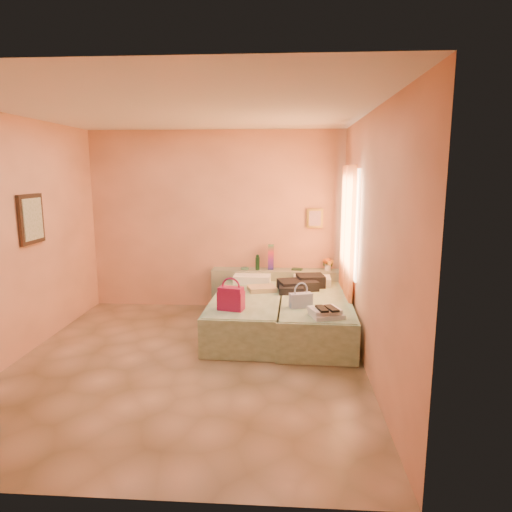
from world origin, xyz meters
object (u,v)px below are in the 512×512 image
Objects in this scene: headboard_ledge at (277,290)px; water_bottle at (257,263)px; green_book at (297,269)px; flower_vase at (328,263)px; magenta_handbag at (231,298)px; bed_right at (315,317)px; blue_handbag at (301,300)px; towel_stack at (326,313)px; bed_left at (248,314)px.

water_bottle reaches higher than headboard_ledge.
flower_vase reaches higher than green_book.
green_book is 0.52× the size of magenta_handbag.
green_book is 0.70× the size of flower_vase.
flower_vase reaches higher than magenta_handbag.
headboard_ledge is at bearing 85.35° from magenta_handbag.
green_book is at bearing 102.63° from bed_right.
magenta_handbag is 1.10× the size of blue_handbag.
towel_stack is at bearing -81.99° from bed_right.
flower_vase is at bearing 12.81° from green_book.
water_bottle is 1.59m from blue_handbag.
headboard_ledge is 0.54m from water_bottle.
flower_vase is (1.09, 0.05, -0.00)m from water_bottle.
bed_left is 1.31m from green_book.
headboard_ledge reaches higher than towel_stack.
flower_vase reaches higher than blue_handbag.
green_book reaches higher than headboard_ledge.
towel_stack is (0.29, -0.36, -0.04)m from blue_handbag.
blue_handbag is at bearing -31.48° from bed_left.
headboard_ledge is 1.77m from magenta_handbag.
water_bottle is 0.66× the size of towel_stack.
bed_left is 8.65× the size of water_bottle.
magenta_handbag is 0.87m from blue_handbag.
blue_handbag is (-0.20, -0.39, 0.34)m from bed_right.
blue_handbag is (0.63, -1.45, -0.18)m from water_bottle.
headboard_ledge is at bearing 84.88° from blue_handbag.
towel_stack is at bearing -95.41° from flower_vase.
green_book is at bearing -179.11° from flower_vase.
green_book is (0.62, 0.05, -0.10)m from water_bottle.
water_bottle is 1.63m from magenta_handbag.
towel_stack is at bearing -71.91° from headboard_ledge.
green_book is 0.49m from flower_vase.
magenta_handbag is (-0.22, -1.61, -0.12)m from water_bottle.
water_bottle is at bearing -177.19° from flower_vase.
green_book is 1.85m from magenta_handbag.
water_bottle is 1.44× the size of green_book.
bed_right is at bearing 45.57° from blue_handbag.
water_bottle is at bearing 95.17° from magenta_handbag.
headboard_ledge is 1.12m from bed_left.
bed_left is at bearing 88.85° from magenta_handbag.
green_book is (0.68, 1.04, 0.41)m from bed_left.
headboard_ledge is 1.02× the size of bed_right.
blue_handbag is 0.46m from towel_stack.
green_book is 0.46× the size of towel_stack.
towel_stack reaches higher than bed_right.
headboard_ledge is 8.95× the size of flower_vase.
flower_vase is at bearing 2.81° from water_bottle.
bed_right is 0.82m from towel_stack.
flower_vase is at bearing 84.59° from towel_stack.
green_book is at bearing 58.26° from bed_left.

